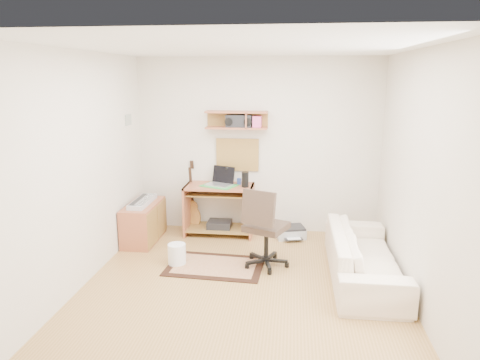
# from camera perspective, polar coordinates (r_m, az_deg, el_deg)

# --- Properties ---
(floor) EXTENTS (3.60, 4.00, 0.01)m
(floor) POSITION_cam_1_polar(r_m,az_deg,el_deg) (5.15, 0.27, -13.70)
(floor) COLOR #AC8147
(floor) RESTS_ON ground
(ceiling) EXTENTS (3.60, 4.00, 0.01)m
(ceiling) POSITION_cam_1_polar(r_m,az_deg,el_deg) (4.60, 0.31, 16.67)
(ceiling) COLOR white
(ceiling) RESTS_ON ground
(back_wall) EXTENTS (3.60, 0.01, 2.60)m
(back_wall) POSITION_cam_1_polar(r_m,az_deg,el_deg) (6.67, 2.27, 4.34)
(back_wall) COLOR beige
(back_wall) RESTS_ON ground
(left_wall) EXTENTS (0.01, 4.00, 2.60)m
(left_wall) POSITION_cam_1_polar(r_m,az_deg,el_deg) (5.23, -19.78, 1.09)
(left_wall) COLOR beige
(left_wall) RESTS_ON ground
(right_wall) EXTENTS (0.01, 4.00, 2.60)m
(right_wall) POSITION_cam_1_polar(r_m,az_deg,el_deg) (4.85, 21.98, 0.01)
(right_wall) COLOR beige
(right_wall) RESTS_ON ground
(wall_shelf) EXTENTS (0.90, 0.25, 0.26)m
(wall_shelf) POSITION_cam_1_polar(r_m,az_deg,el_deg) (6.52, -0.45, 7.69)
(wall_shelf) COLOR #A75A3A
(wall_shelf) RESTS_ON back_wall
(cork_board) EXTENTS (0.64, 0.03, 0.49)m
(cork_board) POSITION_cam_1_polar(r_m,az_deg,el_deg) (6.70, -0.33, 3.25)
(cork_board) COLOR tan
(cork_board) RESTS_ON back_wall
(wall_photo) EXTENTS (0.02, 0.20, 0.15)m
(wall_photo) POSITION_cam_1_polar(r_m,az_deg,el_deg) (6.52, -14.08, 7.47)
(wall_photo) COLOR #4C8CBF
(wall_photo) RESTS_ON left_wall
(desk) EXTENTS (1.00, 0.55, 0.75)m
(desk) POSITION_cam_1_polar(r_m,az_deg,el_deg) (6.67, -2.64, -3.83)
(desk) COLOR #A75A3A
(desk) RESTS_ON floor
(laptop) EXTENTS (0.48, 0.48, 0.28)m
(laptop) POSITION_cam_1_polar(r_m,az_deg,el_deg) (6.52, -2.69, 0.44)
(laptop) COLOR silver
(laptop) RESTS_ON desk
(speaker) EXTENTS (0.10, 0.10, 0.22)m
(speaker) POSITION_cam_1_polar(r_m,az_deg,el_deg) (6.44, 0.66, 0.06)
(speaker) COLOR black
(speaker) RESTS_ON desk
(desk_lamp) EXTENTS (0.09, 0.09, 0.27)m
(desk_lamp) POSITION_cam_1_polar(r_m,az_deg,el_deg) (6.65, -1.21, 0.68)
(desk_lamp) COLOR black
(desk_lamp) RESTS_ON desk
(pencil_cup) EXTENTS (0.07, 0.07, 0.09)m
(pencil_cup) POSITION_cam_1_polar(r_m,az_deg,el_deg) (6.62, -0.12, -0.17)
(pencil_cup) COLOR #344A9C
(pencil_cup) RESTS_ON desk
(boombox) EXTENTS (0.37, 0.17, 0.19)m
(boombox) POSITION_cam_1_polar(r_m,az_deg,el_deg) (6.52, -0.14, 7.50)
(boombox) COLOR black
(boombox) RESTS_ON wall_shelf
(rug) EXTENTS (1.22, 0.85, 0.02)m
(rug) POSITION_cam_1_polar(r_m,az_deg,el_deg) (5.68, -3.19, -10.90)
(rug) COLOR tan
(rug) RESTS_ON floor
(task_chair) EXTENTS (0.69, 0.69, 1.03)m
(task_chair) POSITION_cam_1_polar(r_m,az_deg,el_deg) (5.52, 3.40, -5.98)
(task_chair) COLOR #34271E
(task_chair) RESTS_ON floor
(cabinet) EXTENTS (0.40, 0.90, 0.55)m
(cabinet) POSITION_cam_1_polar(r_m,az_deg,el_deg) (6.58, -12.22, -5.28)
(cabinet) COLOR #A75A3A
(cabinet) RESTS_ON floor
(music_keyboard) EXTENTS (0.22, 0.70, 0.06)m
(music_keyboard) POSITION_cam_1_polar(r_m,az_deg,el_deg) (6.49, -12.36, -2.72)
(music_keyboard) COLOR #B2B5BA
(music_keyboard) RESTS_ON cabinet
(guitar) EXTENTS (0.30, 0.20, 1.08)m
(guitar) POSITION_cam_1_polar(r_m,az_deg,el_deg) (6.84, -6.29, -2.04)
(guitar) COLOR #B37837
(guitar) RESTS_ON floor
(waste_basket) EXTENTS (0.24, 0.24, 0.27)m
(waste_basket) POSITION_cam_1_polar(r_m,az_deg,el_deg) (5.74, -8.07, -9.39)
(waste_basket) COLOR white
(waste_basket) RESTS_ON floor
(printer) EXTENTS (0.48, 0.42, 0.16)m
(printer) POSITION_cam_1_polar(r_m,az_deg,el_deg) (6.65, 6.43, -6.58)
(printer) COLOR #A5A8AA
(printer) RESTS_ON floor
(sofa) EXTENTS (0.56, 1.93, 0.75)m
(sofa) POSITION_cam_1_polar(r_m,az_deg,el_deg) (5.43, 15.61, -8.36)
(sofa) COLOR beige
(sofa) RESTS_ON floor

